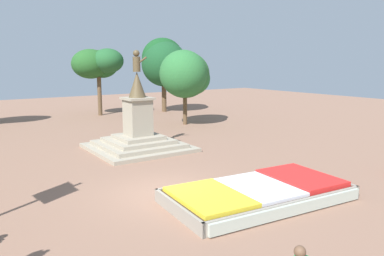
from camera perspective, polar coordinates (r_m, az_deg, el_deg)
ground_plane at (r=13.70m, az=-3.70°, el=-9.86°), size 81.40×81.40×0.00m
flower_planter at (r=13.13m, az=10.36°, el=-9.70°), size 6.56×3.83×0.58m
statue_monument at (r=20.33m, az=-8.18°, el=-0.79°), size 4.90×4.90×5.28m
park_tree_far_left at (r=35.37m, az=-4.30°, el=10.03°), size 4.23×4.46×6.90m
park_tree_behind_statue at (r=27.77m, az=-0.97°, el=8.06°), size 4.21×3.99×5.54m
park_tree_far_right at (r=34.20m, az=-14.04°, el=9.54°), size 4.20×4.03×5.84m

